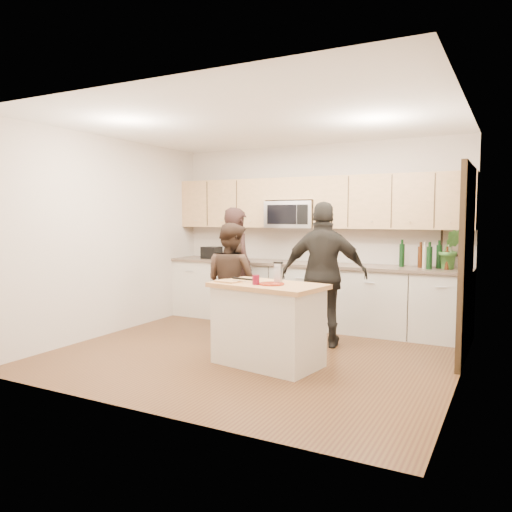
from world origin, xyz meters
The scene contains 21 objects.
floor centered at (0.00, 0.00, 0.00)m, with size 4.50×4.50×0.00m, color brown.
room_shell centered at (0.00, 0.00, 1.73)m, with size 4.52×4.02×2.71m.
back_cabinetry centered at (0.00, 1.69, 0.47)m, with size 4.50×0.66×0.94m.
upper_cabinetry centered at (0.03, 1.83, 1.84)m, with size 4.50×0.33×0.75m.
microwave centered at (-0.31, 1.80, 1.65)m, with size 0.76×0.41×0.40m.
doorway centered at (2.23, 0.90, 1.16)m, with size 0.06×1.25×2.20m.
framed_picture centered at (1.95, 1.98, 1.28)m, with size 0.30×0.03×0.38m.
dish_towel centered at (-0.95, 1.50, 0.80)m, with size 0.34×0.60×0.48m.
island centered at (0.34, -0.33, 0.45)m, with size 1.30×0.88×0.90m.
red_plate centered at (0.41, -0.40, 0.91)m, with size 0.28×0.28×0.02m, color maroon.
box_grater centered at (0.44, -0.29, 1.03)m, with size 0.09×0.05×0.22m.
drink_glass centered at (0.26, -0.47, 0.95)m, with size 0.08×0.08×0.10m, color maroon.
cutting_board centered at (-0.10, -0.44, 0.91)m, with size 0.26×0.19×0.02m, color #B37F4A.
tongs centered at (0.01, -0.31, 0.93)m, with size 0.29×0.03×0.02m, color black.
knife centered at (0.05, -0.43, 0.92)m, with size 0.20×0.02×0.01m, color silver.
toaster centered at (-1.67, 1.67, 1.04)m, with size 0.28×0.24×0.19m.
bottle_cluster centered at (1.70, 1.72, 1.12)m, with size 0.67×0.29×0.37m.
orchid centered at (1.96, 1.72, 1.20)m, with size 0.28×0.23×0.52m, color #3E772F.
woman_left centered at (-0.84, 1.04, 0.87)m, with size 0.64×0.42×1.75m, color black.
woman_center centered at (-0.58, 0.45, 0.77)m, with size 0.75×0.58×1.54m, color black.
woman_right centered at (0.61, 0.70, 0.90)m, with size 1.06×0.44×1.81m, color black.
Camera 1 is at (2.71, -5.14, 1.63)m, focal length 35.00 mm.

